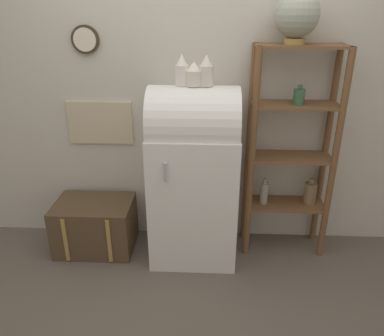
{
  "coord_description": "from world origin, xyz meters",
  "views": [
    {
      "loc": [
        0.11,
        -2.33,
        1.9
      ],
      "look_at": [
        -0.01,
        0.27,
        0.76
      ],
      "focal_mm": 35.0,
      "sensor_mm": 36.0,
      "label": 1
    }
  ],
  "objects_px": {
    "refrigerator": "(194,173)",
    "vase_right": "(206,72)",
    "suitcase_trunk": "(95,225)",
    "vase_center": "(194,75)",
    "vase_left": "(182,71)",
    "globe": "(297,15)"
  },
  "relations": [
    {
      "from": "vase_left",
      "to": "vase_center",
      "type": "xyz_separation_m",
      "value": [
        0.08,
        -0.0,
        -0.02
      ]
    },
    {
      "from": "refrigerator",
      "to": "vase_right",
      "type": "xyz_separation_m",
      "value": [
        0.09,
        0.0,
        0.77
      ]
    },
    {
      "from": "vase_center",
      "to": "vase_left",
      "type": "bearing_deg",
      "value": 176.75
    },
    {
      "from": "refrigerator",
      "to": "vase_left",
      "type": "relative_size",
      "value": 6.45
    },
    {
      "from": "globe",
      "to": "refrigerator",
      "type": "bearing_deg",
      "value": -170.78
    },
    {
      "from": "vase_center",
      "to": "vase_right",
      "type": "xyz_separation_m",
      "value": [
        0.08,
        -0.0,
        0.02
      ]
    },
    {
      "from": "refrigerator",
      "to": "suitcase_trunk",
      "type": "xyz_separation_m",
      "value": [
        -0.82,
        0.02,
        -0.51
      ]
    },
    {
      "from": "refrigerator",
      "to": "globe",
      "type": "distance_m",
      "value": 1.31
    },
    {
      "from": "suitcase_trunk",
      "to": "vase_left",
      "type": "bearing_deg",
      "value": -1.07
    },
    {
      "from": "vase_left",
      "to": "vase_center",
      "type": "relative_size",
      "value": 1.33
    },
    {
      "from": "suitcase_trunk",
      "to": "globe",
      "type": "bearing_deg",
      "value": 3.31
    },
    {
      "from": "vase_center",
      "to": "suitcase_trunk",
      "type": "bearing_deg",
      "value": 178.7
    },
    {
      "from": "suitcase_trunk",
      "to": "vase_right",
      "type": "relative_size",
      "value": 2.97
    },
    {
      "from": "vase_right",
      "to": "globe",
      "type": "bearing_deg",
      "value": 10.41
    },
    {
      "from": "vase_left",
      "to": "vase_right",
      "type": "bearing_deg",
      "value": -2.93
    },
    {
      "from": "globe",
      "to": "vase_right",
      "type": "height_order",
      "value": "globe"
    },
    {
      "from": "globe",
      "to": "vase_center",
      "type": "height_order",
      "value": "globe"
    },
    {
      "from": "vase_center",
      "to": "vase_right",
      "type": "bearing_deg",
      "value": -2.62
    },
    {
      "from": "refrigerator",
      "to": "vase_left",
      "type": "bearing_deg",
      "value": 173.24
    },
    {
      "from": "globe",
      "to": "vase_center",
      "type": "xyz_separation_m",
      "value": [
        -0.68,
        -0.11,
        -0.38
      ]
    },
    {
      "from": "suitcase_trunk",
      "to": "vase_center",
      "type": "height_order",
      "value": "vase_center"
    },
    {
      "from": "refrigerator",
      "to": "vase_right",
      "type": "relative_size",
      "value": 6.53
    }
  ]
}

